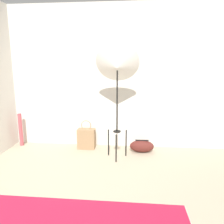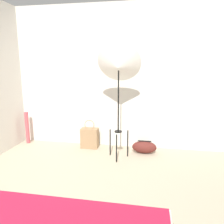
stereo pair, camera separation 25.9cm
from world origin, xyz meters
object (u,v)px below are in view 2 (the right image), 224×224
Objects in this scene: photo_umbrella at (119,66)px; duffel_bag at (144,147)px; paper_roll at (27,128)px; tote_bag at (90,138)px.

duffel_bag is (0.43, 0.29, -1.40)m from photo_umbrella.
photo_umbrella is 1.49m from duffel_bag.
paper_roll reaches higher than duffel_bag.
tote_bag is (-0.60, 0.38, -1.32)m from photo_umbrella.
paper_roll reaches higher than tote_bag.
tote_bag is 1.03m from duffel_bag.
tote_bag is 1.30m from paper_roll.
paper_roll is at bearing 167.72° from photo_umbrella.
paper_roll is (-2.31, 0.12, 0.21)m from duffel_bag.
photo_umbrella is 1.49m from tote_bag.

